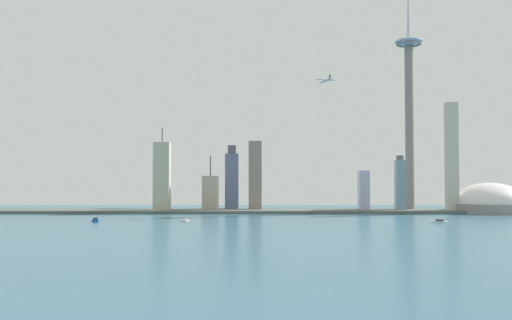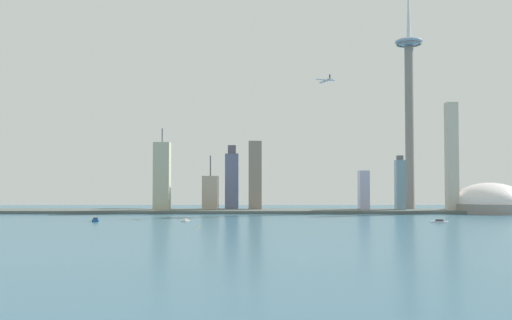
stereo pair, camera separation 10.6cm
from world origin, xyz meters
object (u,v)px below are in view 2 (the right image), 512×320
Objects in this scene: skyscraper_3 at (255,176)px; channel_buoy_0 at (198,226)px; skyscraper_0 at (452,158)px; boat_1 at (186,221)px; boat_2 at (95,220)px; skyscraper_7 at (162,177)px; airplane at (325,81)px; skyscraper_1 at (164,187)px; skyscraper_6 at (400,186)px; observation_tower at (409,92)px; skyscraper_4 at (364,191)px; boat_3 at (439,221)px; skyscraper_2 at (210,194)px; skyscraper_5 at (232,181)px; stadium_dome at (490,204)px.

skyscraper_3 reaches higher than channel_buoy_0.
boat_1 is at bearing -154.66° from skyscraper_0.
skyscraper_0 reaches higher than boat_2.
airplane is (214.61, -37.76, 123.35)m from skyscraper_7.
skyscraper_6 is at bearing -10.33° from skyscraper_1.
skyscraper_7 is at bearing 179.65° from skyscraper_6.
boat_1 is (53.39, -165.21, -46.03)m from skyscraper_7.
boat_1 is at bearing -74.76° from skyscraper_1.
skyscraper_6 reaches higher than channel_buoy_0.
observation_tower is at bearing -85.50° from airplane.
skyscraper_4 is at bearing 51.23° from channel_buoy_0.
skyscraper_1 is 330.36m from skyscraper_6.
skyscraper_7 is at bearing -16.80° from boat_3.
skyscraper_4 is at bearing -64.78° from boat_3.
observation_tower is 3.44× the size of skyscraper_3.
skyscraper_5 is (28.88, 16.45, 17.75)m from skyscraper_2.
boat_1 is 0.83× the size of boat_3.
skyscraper_0 is 297.41m from skyscraper_5.
stadium_dome is 415.58m from boat_1.
boat_3 reaches higher than channel_buoy_0.
skyscraper_1 is at bearing 167.66° from boat_1.
skyscraper_1 is 137.67m from skyscraper_3.
skyscraper_3 is at bearing 9.51° from skyscraper_7.
stadium_dome is 212.07m from boat_3.
airplane reaches higher than skyscraper_6.
boat_1 is at bearing 10.03° from boat_3.
stadium_dome is 373.68m from skyscraper_2.
boat_2 is at bearing -119.65° from skyscraper_2.
skyscraper_3 reaches higher than skyscraper_6.
skyscraper_2 is at bearing -28.25° from skyscraper_1.
airplane reaches higher than stadium_dome.
skyscraper_2 reaches higher than skyscraper_4.
skyscraper_5 is 48.64× the size of channel_buoy_0.
boat_2 is at bearing -159.93° from skyscraper_0.
boat_3 is at bearing 59.93° from boat_1.
boat_1 is at bearing 105.98° from airplane.
channel_buoy_0 is (-264.33, -259.01, -164.17)m from observation_tower.
skyscraper_1 is at bearing 172.24° from stadium_dome.
airplane is at bearing -77.11° from boat_2.
skyscraper_3 is (-213.59, -3.91, -116.50)m from observation_tower.
stadium_dome is 447.76m from skyscraper_1.
boat_1 is 0.55× the size of airplane.
skyscraper_7 is (-124.61, -20.88, -1.52)m from skyscraper_3.
boat_3 is (314.38, -176.54, -45.90)m from skyscraper_7.
observation_tower is 454.37m from boat_2.
skyscraper_2 reaches higher than boat_1.
skyscraper_7 is 179.63m from boat_1.
airplane reaches higher than skyscraper_0.
boat_3 is (42.55, -188.79, -27.01)m from skyscraper_4.
stadium_dome is 503.75m from boat_2.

